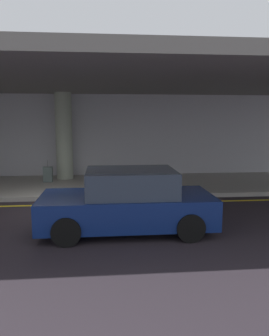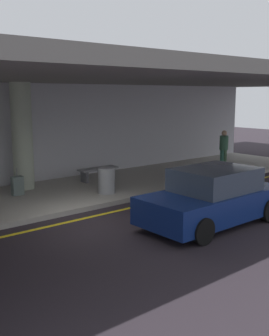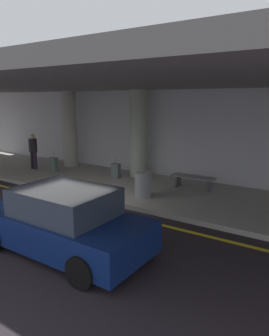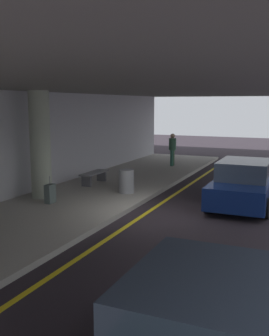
{
  "view_description": "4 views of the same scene",
  "coord_description": "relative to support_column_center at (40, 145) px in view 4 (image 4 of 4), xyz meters",
  "views": [
    {
      "loc": [
        1.7,
        -9.72,
        2.69
      ],
      "look_at": [
        2.79,
        1.94,
        0.93
      ],
      "focal_mm": 34.81,
      "sensor_mm": 36.0,
      "label": 1
    },
    {
      "loc": [
        -6.13,
        -8.87,
        3.4
      ],
      "look_at": [
        2.68,
        1.6,
        0.95
      ],
      "focal_mm": 44.17,
      "sensor_mm": 36.0,
      "label": 2
    },
    {
      "loc": [
        7.32,
        -6.82,
        3.4
      ],
      "look_at": [
        1.63,
        1.69,
        1.19
      ],
      "focal_mm": 34.09,
      "sensor_mm": 36.0,
      "label": 3
    },
    {
      "loc": [
        -11.18,
        -4.03,
        3.37
      ],
      "look_at": [
        1.36,
        1.47,
        1.16
      ],
      "focal_mm": 42.85,
      "sensor_mm": 36.0,
      "label": 4
    }
  ],
  "objects": [
    {
      "name": "car_navy",
      "position": [
        2.25,
        -6.51,
        -1.26
      ],
      "size": [
        4.1,
        1.92,
        1.5
      ],
      "rotation": [
        0.0,
        0.0,
        0.06
      ],
      "color": "navy",
      "rests_on": "ground"
    },
    {
      "name": "sidewalk",
      "position": [
        0.0,
        -1.3,
        -1.9
      ],
      "size": [
        26.0,
        4.2,
        0.15
      ],
      "primitive_type": "cube",
      "color": "#A39F95",
      "rests_on": "ground"
    },
    {
      "name": "trash_bin_steel",
      "position": [
        1.78,
        -2.41,
        -1.4
      ],
      "size": [
        0.56,
        0.56,
        0.85
      ],
      "primitive_type": "cylinder",
      "color": "gray",
      "rests_on": "sidewalk"
    },
    {
      "name": "suitcase_upright_secondary",
      "position": [
        -0.6,
        -0.77,
        -1.51
      ],
      "size": [
        0.36,
        0.22,
        0.9
      ],
      "rotation": [
        0.0,
        0.0,
        -0.49
      ],
      "color": "#53615D",
      "rests_on": "sidewalk"
    },
    {
      "name": "bench_metal",
      "position": [
        2.77,
        -0.52,
        -1.47
      ],
      "size": [
        1.6,
        0.5,
        0.48
      ],
      "color": "slate",
      "rests_on": "sidewalk"
    },
    {
      "name": "terminal_back_wall",
      "position": [
        0.0,
        0.95,
        -0.07
      ],
      "size": [
        26.0,
        0.3,
        3.8
      ],
      "primitive_type": "cube",
      "color": "#B9B8BF",
      "rests_on": "ground"
    },
    {
      "name": "person_waiting_for_ride",
      "position": [
        8.59,
        -1.91,
        -0.86
      ],
      "size": [
        0.38,
        0.38,
        1.68
      ],
      "rotation": [
        0.0,
        0.0,
        2.44
      ],
      "color": "#295C4A",
      "rests_on": "sidewalk"
    },
    {
      "name": "support_column_center",
      "position": [
        0.0,
        0.0,
        0.0
      ],
      "size": [
        0.7,
        0.7,
        3.65
      ],
      "primitive_type": "cylinder",
      "color": "#9CA590",
      "rests_on": "sidewalk"
    },
    {
      "name": "lane_stripe_yellow",
      "position": [
        0.0,
        -3.92,
        -1.97
      ],
      "size": [
        26.0,
        0.14,
        0.01
      ],
      "primitive_type": "cube",
      "color": "yellow",
      "rests_on": "ground"
    },
    {
      "name": "ground_plane",
      "position": [
        0.0,
        -4.4,
        -1.97
      ],
      "size": [
        60.0,
        60.0,
        0.0
      ],
      "primitive_type": "plane",
      "color": "#282228"
    },
    {
      "name": "ceiling_overhang",
      "position": [
        0.0,
        -1.8,
        1.97
      ],
      "size": [
        28.0,
        13.2,
        0.3
      ],
      "primitive_type": "cube",
      "color": "slate",
      "rests_on": "support_column_far_left"
    }
  ]
}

